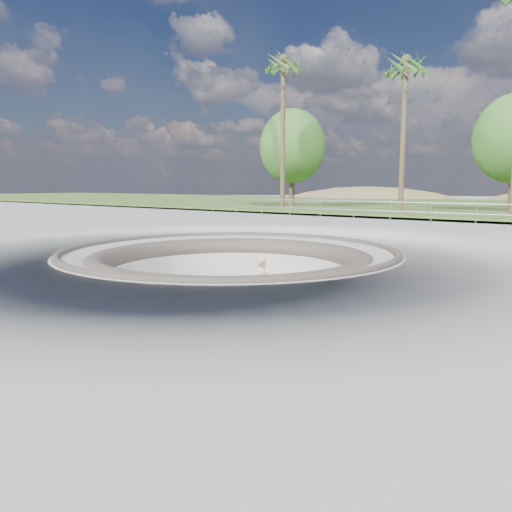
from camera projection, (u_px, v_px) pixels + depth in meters
name	position (u px, v px, depth m)	size (l,w,h in m)	color
ground	(230.00, 251.00, 15.33)	(180.00, 180.00, 0.00)	#9A9995
skate_bowl	(230.00, 308.00, 15.59)	(14.00, 14.00, 4.10)	#9A9995
grass_strip	(498.00, 206.00, 41.72)	(180.00, 36.00, 0.12)	#3B5120
safety_railing	(391.00, 212.00, 24.56)	(25.00, 0.06, 1.03)	gray
skateboard	(263.00, 313.00, 15.08)	(0.89, 0.49, 0.09)	#99623D
skater	(263.00, 284.00, 14.95)	(0.62, 0.41, 1.71)	beige
palm_a	(283.00, 69.00, 36.71)	(2.60, 2.60, 11.77)	brown
palm_b	(406.00, 70.00, 32.36)	(2.60, 2.60, 10.64)	brown
bushy_tree_left	(292.00, 146.00, 41.02)	(5.55, 5.05, 8.01)	brown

